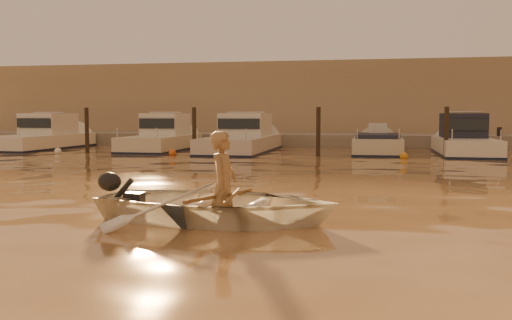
% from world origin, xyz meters
% --- Properties ---
extents(ground_plane, '(160.00, 160.00, 0.00)m').
position_xyz_m(ground_plane, '(0.00, 0.00, 0.00)').
color(ground_plane, brown).
rests_on(ground_plane, ground).
extents(dinghy, '(4.08, 3.06, 0.80)m').
position_xyz_m(dinghy, '(-0.38, -0.83, 0.28)').
color(dinghy, white).
rests_on(dinghy, ground_plane).
extents(person, '(0.47, 0.67, 1.75)m').
position_xyz_m(person, '(-0.28, -0.84, 0.57)').
color(person, '#9D774E').
rests_on(person, dinghy).
extents(outboard_motor, '(0.93, 0.47, 0.70)m').
position_xyz_m(outboard_motor, '(-1.87, -0.72, 0.28)').
color(outboard_motor, black).
rests_on(outboard_motor, dinghy).
extents(oar_port, '(0.34, 2.09, 0.13)m').
position_xyz_m(oar_port, '(-0.13, -0.85, 0.42)').
color(oar_port, brown).
rests_on(oar_port, dinghy).
extents(oar_starboard, '(0.58, 2.05, 0.13)m').
position_xyz_m(oar_starboard, '(-0.33, -0.83, 0.42)').
color(oar_starboard, brown).
rests_on(oar_starboard, dinghy).
extents(moored_boat_0, '(2.36, 7.48, 1.75)m').
position_xyz_m(moored_boat_0, '(-14.15, 16.00, 0.62)').
color(moored_boat_0, white).
rests_on(moored_boat_0, ground_plane).
extents(moored_boat_1, '(2.25, 6.68, 1.75)m').
position_xyz_m(moored_boat_1, '(-7.85, 16.00, 0.62)').
color(moored_boat_1, beige).
rests_on(moored_boat_1, ground_plane).
extents(moored_boat_2, '(2.52, 8.37, 1.75)m').
position_xyz_m(moored_boat_2, '(-3.90, 16.00, 0.62)').
color(moored_boat_2, beige).
rests_on(moored_boat_2, ground_plane).
extents(moored_boat_3, '(2.03, 5.88, 0.95)m').
position_xyz_m(moored_boat_3, '(2.19, 16.00, 0.22)').
color(moored_boat_3, beige).
rests_on(moored_boat_3, ground_plane).
extents(moored_boat_4, '(2.17, 6.72, 1.75)m').
position_xyz_m(moored_boat_4, '(5.81, 16.00, 0.62)').
color(moored_boat_4, white).
rests_on(moored_boat_4, ground_plane).
extents(piling_0, '(0.18, 0.18, 2.20)m').
position_xyz_m(piling_0, '(-10.50, 13.80, 0.90)').
color(piling_0, '#2D2319').
rests_on(piling_0, ground_plane).
extents(piling_1, '(0.18, 0.18, 2.20)m').
position_xyz_m(piling_1, '(-5.50, 13.80, 0.90)').
color(piling_1, '#2D2319').
rests_on(piling_1, ground_plane).
extents(piling_2, '(0.18, 0.18, 2.20)m').
position_xyz_m(piling_2, '(-0.20, 13.80, 0.90)').
color(piling_2, '#2D2319').
rests_on(piling_2, ground_plane).
extents(piling_3, '(0.18, 0.18, 2.20)m').
position_xyz_m(piling_3, '(4.80, 13.80, 0.90)').
color(piling_3, '#2D2319').
rests_on(piling_3, ground_plane).
extents(fender_a, '(0.30, 0.30, 0.30)m').
position_xyz_m(fender_a, '(-11.42, 12.90, 0.10)').
color(fender_a, white).
rests_on(fender_a, ground_plane).
extents(fender_b, '(0.30, 0.30, 0.30)m').
position_xyz_m(fender_b, '(-6.22, 13.05, 0.10)').
color(fender_b, orange).
rests_on(fender_b, ground_plane).
extents(fender_c, '(0.30, 0.30, 0.30)m').
position_xyz_m(fender_c, '(-2.93, 12.58, 0.10)').
color(fender_c, silver).
rests_on(fender_c, ground_plane).
extents(fender_d, '(0.30, 0.30, 0.30)m').
position_xyz_m(fender_d, '(3.17, 13.04, 0.10)').
color(fender_d, orange).
rests_on(fender_d, ground_plane).
extents(quay, '(52.00, 4.00, 1.00)m').
position_xyz_m(quay, '(0.00, 21.50, 0.15)').
color(quay, gray).
rests_on(quay, ground_plane).
extents(waterfront_building, '(46.00, 7.00, 4.80)m').
position_xyz_m(waterfront_building, '(0.00, 27.00, 2.40)').
color(waterfront_building, '#9E8466').
rests_on(waterfront_building, quay).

